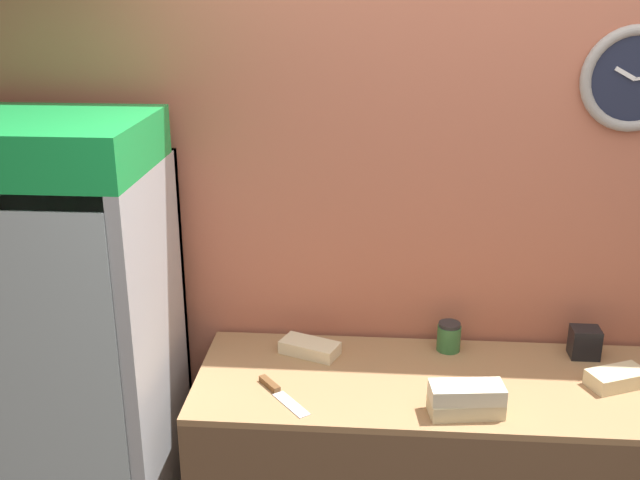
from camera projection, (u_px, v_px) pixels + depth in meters
The scene contains 9 objects.
wall_back at pixel (464, 226), 2.95m from camera, with size 5.20×0.10×2.70m.
beverage_cooler at pixel (66, 331), 2.85m from camera, with size 0.79×0.68×1.84m.
sandwich_stack_bottom at pixel (466, 407), 2.54m from camera, with size 0.26×0.14×0.06m.
sandwich_stack_middle at pixel (467, 392), 2.52m from camera, with size 0.26×0.13×0.06m.
sandwich_flat_left at pixel (617, 378), 2.71m from camera, with size 0.24×0.18×0.06m.
sandwich_flat_right at pixel (310, 348), 2.94m from camera, with size 0.25×0.19×0.05m.
chefs_knife at pixel (277, 391), 2.67m from camera, with size 0.21×0.25×0.02m.
condiment_jar at pixel (449, 337), 2.96m from camera, with size 0.09×0.09×0.12m.
napkin_dispenser at pixel (585, 342), 2.91m from camera, with size 0.11×0.09×0.12m.
Camera 1 is at (-0.35, -1.57, 2.29)m, focal length 42.00 mm.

